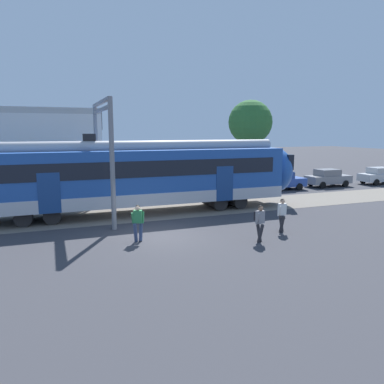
# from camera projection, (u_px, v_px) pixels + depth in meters

# --- Properties ---
(ground_plane) EXTENTS (160.00, 160.00, 0.00)m
(ground_plane) POSITION_uv_depth(u_px,v_px,m) (160.00, 236.00, 17.55)
(ground_plane) COLOR #38383D
(pedestrian_green) EXTENTS (0.65, 0.56, 1.67)m
(pedestrian_green) POSITION_uv_depth(u_px,v_px,m) (138.00, 220.00, 16.59)
(pedestrian_green) COLOR navy
(pedestrian_green) RESTS_ON ground
(pedestrian_grey) EXTENTS (0.53, 0.70, 1.67)m
(pedestrian_grey) POSITION_uv_depth(u_px,v_px,m) (260.00, 220.00, 16.52)
(pedestrian_grey) COLOR #28282D
(pedestrian_grey) RESTS_ON ground
(pedestrian_white) EXTENTS (0.54, 0.67, 1.67)m
(pedestrian_white) POSITION_uv_depth(u_px,v_px,m) (282.00, 213.00, 18.14)
(pedestrian_white) COLOR #28282D
(pedestrian_white) RESTS_ON ground
(parked_car_blue) EXTENTS (4.06, 1.87, 1.54)m
(parked_car_blue) POSITION_uv_depth(u_px,v_px,m) (281.00, 180.00, 31.23)
(parked_car_blue) COLOR #284799
(parked_car_blue) RESTS_ON ground
(parked_car_grey) EXTENTS (4.01, 1.77, 1.54)m
(parked_car_grey) POSITION_uv_depth(u_px,v_px,m) (328.00, 178.00, 33.04)
(parked_car_grey) COLOR gray
(parked_car_grey) RESTS_ON ground
(parked_car_silver) EXTENTS (4.06, 1.87, 1.54)m
(parked_car_silver) POSITION_uv_depth(u_px,v_px,m) (380.00, 176.00, 34.68)
(parked_car_silver) COLOR #B7BABF
(parked_car_silver) RESTS_ON ground
(catenary_gantry) EXTENTS (0.24, 6.64, 6.53)m
(catenary_gantry) POSITION_uv_depth(u_px,v_px,m) (103.00, 141.00, 21.06)
(catenary_gantry) COLOR gray
(catenary_gantry) RESTS_ON ground
(street_tree_right) EXTENTS (3.97, 3.97, 7.64)m
(street_tree_right) POSITION_uv_depth(u_px,v_px,m) (250.00, 122.00, 33.89)
(street_tree_right) COLOR brown
(street_tree_right) RESTS_ON ground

